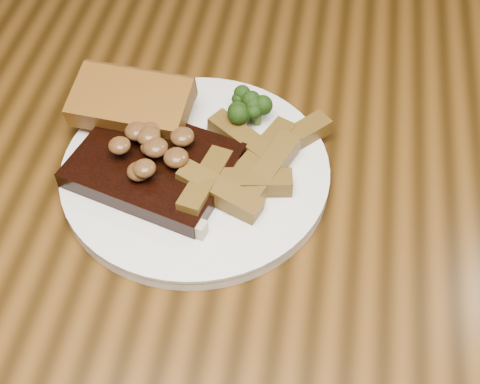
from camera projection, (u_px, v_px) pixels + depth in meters
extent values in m
cube|color=#543310|center=(244.00, 235.00, 0.68)|extent=(1.60, 0.90, 0.04)
cube|color=black|center=(425.00, 20.00, 1.34)|extent=(0.54, 0.54, 0.04)
cylinder|color=black|center=(461.00, 55.00, 1.65)|extent=(0.04, 0.04, 0.45)
cylinder|color=black|center=(312.00, 59.00, 1.64)|extent=(0.04, 0.04, 0.45)
cylinder|color=black|center=(332.00, 172.00, 1.40)|extent=(0.04, 0.04, 0.45)
cylinder|color=white|center=(196.00, 173.00, 0.70)|extent=(0.33, 0.33, 0.01)
cube|color=black|center=(154.00, 166.00, 0.68)|extent=(0.18, 0.16, 0.02)
cube|color=#B9AF8F|center=(141.00, 209.00, 0.65)|extent=(0.14, 0.05, 0.02)
cube|color=brown|center=(133.00, 117.00, 0.72)|extent=(0.13, 0.08, 0.03)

